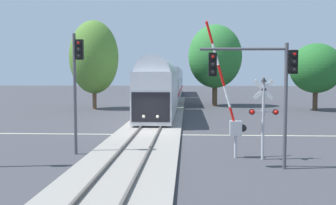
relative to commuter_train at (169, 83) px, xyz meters
The scene contains 11 objects.
ground_plane 30.81m from the commuter_train, 90.01° to the right, with size 220.00×220.00×0.00m, color #3D3D42.
road_centre_stripe 30.81m from the commuter_train, 90.01° to the right, with size 44.00×0.20×0.01m.
railway_track 30.80m from the commuter_train, 90.01° to the right, with size 4.40×80.00×0.32m.
commuter_train is the anchor object (origin of this frame).
crossing_gate_near 37.97m from the commuter_train, 82.70° to the right, with size 2.04×0.40×6.57m.
crossing_signal_mast 38.51m from the commuter_train, 80.73° to the right, with size 1.36×0.44×3.90m.
traffic_signal_near_right 40.25m from the commuter_train, 81.78° to the right, with size 4.08×0.38×5.35m.
traffic_signal_median 37.37m from the commuter_train, 94.42° to the right, with size 0.53×0.38×6.06m.
maple_right_background 21.05m from the commuter_train, 36.56° to the right, with size 5.69×5.69×7.45m.
elm_centre_background 9.84m from the commuter_train, 48.40° to the right, with size 6.74×6.74×10.27m.
oak_behind_train 14.68m from the commuter_train, 124.89° to the right, with size 5.65×5.65×10.22m.
Camera 1 is at (2.63, -25.69, 4.04)m, focal length 41.54 mm.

